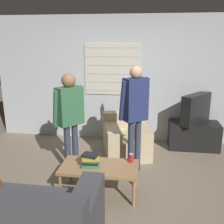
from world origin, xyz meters
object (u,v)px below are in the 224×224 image
(armchair_beige, at_px, (126,138))
(coffee_table, at_px, (99,169))
(person_right_standing, at_px, (135,107))
(book_stack, at_px, (91,160))
(person_left_standing, at_px, (69,111))
(soda_can, at_px, (131,158))
(tv, at_px, (196,109))
(spare_remote, at_px, (95,164))

(armchair_beige, distance_m, coffee_table, 1.43)
(person_right_standing, height_order, book_stack, person_right_standing)
(person_left_standing, bearing_deg, person_right_standing, -43.59)
(armchair_beige, relative_size, coffee_table, 1.03)
(soda_can, bearing_deg, book_stack, -159.82)
(tv, bearing_deg, book_stack, -3.77)
(book_stack, bearing_deg, person_right_standing, 54.27)
(tv, relative_size, person_right_standing, 0.43)
(coffee_table, bearing_deg, armchair_beige, 80.35)
(person_left_standing, distance_m, soda_can, 1.21)
(person_right_standing, bearing_deg, person_left_standing, 149.85)
(tv, bearing_deg, soda_can, 3.95)
(coffee_table, bearing_deg, tv, 50.09)
(armchair_beige, height_order, soda_can, armchair_beige)
(soda_can, relative_size, spare_remote, 0.96)
(armchair_beige, distance_m, spare_remote, 1.43)
(soda_can, xyz_separation_m, spare_remote, (-0.48, -0.16, -0.05))
(armchair_beige, distance_m, soda_can, 1.26)
(coffee_table, relative_size, soda_can, 8.34)
(coffee_table, bearing_deg, soda_can, 22.44)
(coffee_table, distance_m, tv, 2.42)
(person_left_standing, distance_m, spare_remote, 0.98)
(person_left_standing, distance_m, person_right_standing, 1.01)
(person_left_standing, relative_size, person_right_standing, 0.93)
(tv, distance_m, book_stack, 2.50)
(coffee_table, relative_size, person_left_standing, 0.66)
(tv, bearing_deg, coffee_table, -2.07)
(armchair_beige, relative_size, spare_remote, 8.32)
(armchair_beige, xyz_separation_m, spare_remote, (-0.30, -1.39, 0.14))
(person_left_standing, height_order, person_right_standing, person_right_standing)
(person_right_standing, xyz_separation_m, soda_can, (-0.01, -0.55, -0.59))
(person_left_standing, xyz_separation_m, soda_can, (1.00, -0.44, -0.52))
(armchair_beige, xyz_separation_m, coffee_table, (-0.24, -1.40, 0.09))
(armchair_beige, xyz_separation_m, person_right_standing, (0.18, -0.68, 0.78))
(coffee_table, height_order, person_left_standing, person_left_standing)
(coffee_table, xyz_separation_m, tv, (1.53, 1.83, 0.42))
(spare_remote, bearing_deg, person_right_standing, 57.07)
(coffee_table, distance_m, spare_remote, 0.08)
(tv, height_order, soda_can, tv)
(armchair_beige, relative_size, person_right_standing, 0.64)
(coffee_table, height_order, book_stack, book_stack)
(person_right_standing, bearing_deg, soda_can, -127.18)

